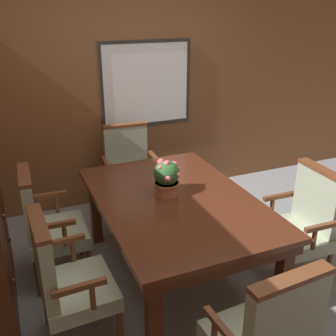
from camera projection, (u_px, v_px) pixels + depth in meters
name	position (u px, v px, depth m)	size (l,w,h in m)	color
ground_plane	(195.00, 291.00, 3.21)	(14.00, 14.00, 0.00)	gray
wall_back	(122.00, 96.00, 4.35)	(7.20, 0.08, 2.45)	brown
dining_table	(175.00, 208.00, 3.15)	(1.19, 1.77, 0.74)	#4C2314
chair_left_far	(46.00, 222.00, 3.20)	(0.49, 0.58, 0.98)	brown
chair_head_far	(129.00, 167.00, 4.29)	(0.59, 0.49, 0.98)	brown
chair_right_near	(303.00, 221.00, 3.21)	(0.48, 0.58, 0.98)	brown
chair_head_near	(267.00, 334.00, 2.12)	(0.59, 0.50, 0.98)	brown
chair_left_near	(65.00, 279.00, 2.54)	(0.49, 0.58, 0.98)	brown
potted_plant	(167.00, 177.00, 3.12)	(0.21, 0.24, 0.31)	#B2603D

